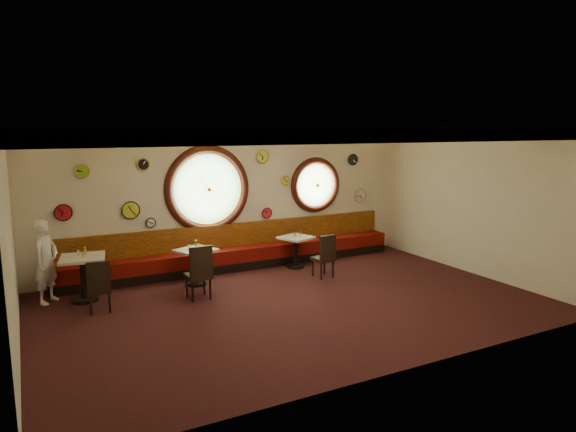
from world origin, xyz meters
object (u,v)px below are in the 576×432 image
object	(u,v)px
chair_a	(99,283)
condiment_a_salt	(78,253)
table_a	(84,273)
condiment_b_pepper	(199,246)
condiment_c_pepper	(296,234)
condiment_a_bottle	(85,251)
condiment_b_bottle	(196,244)
chair_b	(200,269)
condiment_c_bottle	(300,233)
condiment_c_salt	(295,235)
table_c	(296,248)
table_b	(196,262)
chair_c	(325,253)
condiment_b_salt	(189,247)
waiter	(46,261)
condiment_a_pepper	(83,254)

from	to	relation	value
chair_a	condiment_a_salt	distance (m)	0.99
table_a	condiment_b_pepper	xyz separation A→B (m)	(2.23, 0.01, 0.27)
condiment_c_pepper	condiment_a_bottle	bearing A→B (deg)	-178.79
condiment_b_pepper	condiment_b_bottle	distance (m)	0.12
chair_b	condiment_c_bottle	bearing A→B (deg)	22.40
chair_b	condiment_c_salt	distance (m)	2.90
table_c	condiment_b_pepper	bearing A→B (deg)	-174.64
condiment_b_bottle	condiment_c_bottle	distance (m)	2.56
table_b	table_c	world-z (taller)	table_b
chair_c	condiment_b_salt	world-z (taller)	chair_c
table_b	condiment_b_bottle	distance (m)	0.38
table_b	condiment_b_pepper	xyz separation A→B (m)	(0.07, -0.01, 0.33)
table_b	condiment_c_salt	world-z (taller)	condiment_c_salt
chair_b	chair_c	distance (m)	2.85
condiment_c_pepper	condiment_b_bottle	distance (m)	2.41
table_a	waiter	xyz separation A→B (m)	(-0.60, 0.24, 0.24)
table_b	waiter	bearing A→B (deg)	175.44
table_b	chair_a	world-z (taller)	chair_a
table_b	condiment_c_salt	distance (m)	2.46
table_c	chair_a	xyz separation A→B (m)	(-4.46, -1.01, 0.07)
condiment_a_bottle	condiment_c_bottle	size ratio (longest dim) A/B	1.05
chair_a	condiment_c_bottle	distance (m)	4.73
chair_a	condiment_a_bottle	distance (m)	1.00
chair_a	condiment_a_pepper	xyz separation A→B (m)	(-0.17, 0.74, 0.38)
condiment_a_pepper	condiment_a_bottle	world-z (taller)	condiment_a_bottle
chair_b	condiment_c_salt	bearing A→B (deg)	22.80
condiment_c_salt	condiment_a_bottle	world-z (taller)	condiment_a_bottle
condiment_a_salt	chair_a	bearing A→B (deg)	-76.01
table_a	condiment_c_bottle	bearing A→B (deg)	3.38
table_b	table_c	size ratio (longest dim) A/B	1.04
condiment_b_pepper	condiment_c_pepper	size ratio (longest dim) A/B	1.00
condiment_b_pepper	chair_b	bearing A→B (deg)	-107.40
condiment_a_pepper	condiment_b_bottle	world-z (taller)	condiment_a_pepper
table_c	condiment_a_salt	world-z (taller)	condiment_a_salt
condiment_b_bottle	condiment_b_pepper	bearing A→B (deg)	-79.29
condiment_c_salt	condiment_a_bottle	xyz separation A→B (m)	(-4.53, -0.10, 0.15)
table_b	condiment_b_pepper	distance (m)	0.34
chair_c	chair_b	bearing A→B (deg)	177.93
condiment_a_salt	condiment_a_bottle	bearing A→B (deg)	11.44
chair_b	condiment_c_pepper	world-z (taller)	chair_b
table_a	chair_a	xyz separation A→B (m)	(0.17, -0.78, -0.01)
condiment_a_salt	condiment_a_bottle	size ratio (longest dim) A/B	0.73
condiment_c_bottle	chair_a	bearing A→B (deg)	-167.01
table_a	waiter	size ratio (longest dim) A/B	0.57
table_c	condiment_c_bottle	bearing A→B (deg)	18.38
condiment_a_salt	condiment_b_salt	distance (m)	2.10
chair_b	condiment_c_salt	size ratio (longest dim) A/B	6.37
condiment_c_pepper	chair_c	bearing A→B (deg)	-81.02
condiment_c_pepper	table_b	bearing A→B (deg)	-175.04
chair_a	condiment_b_pepper	world-z (taller)	chair_a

